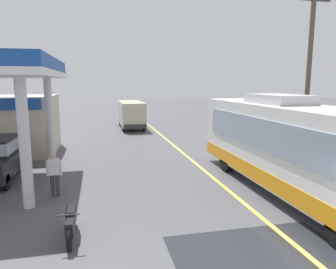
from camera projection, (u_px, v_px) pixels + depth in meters
The scene contains 9 objects.
ground at pixel (159, 134), 25.53m from camera, with size 120.00×120.00×0.00m, color #4C4C51.
lane_divider_stripe at pixel (173, 145), 20.72m from camera, with size 0.16×50.00×0.01m, color #D8CC4C.
wet_puddle_patch at pixel (264, 258), 7.36m from camera, with size 4.33×3.03×0.01m, color #26282D.
coach_bus_main at pixel (291, 149), 11.40m from camera, with size 2.60×11.04×3.69m.
minibus_opposing_lane at pixel (131, 112), 28.47m from camera, with size 2.04×6.13×2.44m.
motorcycle_parked_forecourt at pixel (71, 222), 8.24m from camera, with size 0.55×1.80×0.92m.
pedestrian_near_pump at pixel (13, 154), 14.04m from camera, with size 0.55×0.22×1.66m.
pedestrian_by_shop at pixel (54, 172), 11.25m from camera, with size 0.55×0.22×1.66m.
utility_pole_roadside at pixel (308, 75), 15.52m from camera, with size 1.80×0.24×8.73m.
Camera 1 is at (-4.81, -4.75, 4.12)m, focal length 32.97 mm.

